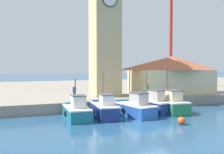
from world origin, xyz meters
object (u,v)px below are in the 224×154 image
at_px(fishing_boat_mid_left, 151,104).
at_px(warehouse_right, 172,74).
at_px(port_crane_near, 171,40).
at_px(dock_worker_along_quay, 74,92).
at_px(fishing_boat_far_left, 77,111).
at_px(mooring_buoy, 182,121).
at_px(fishing_boat_left_inner, 134,108).
at_px(fishing_boat_left_outer, 104,109).
at_px(dock_worker_near_tower, 147,90).
at_px(fishing_boat_center, 170,104).
at_px(clock_tower, 105,27).

distance_m(fishing_boat_mid_left, warehouse_right, 9.83).
height_order(warehouse_right, port_crane_near, port_crane_near).
bearing_deg(port_crane_near, dock_worker_along_quay, -147.21).
height_order(fishing_boat_far_left, warehouse_right, warehouse_right).
height_order(fishing_boat_mid_left, mooring_buoy, fishing_boat_mid_left).
bearing_deg(fishing_boat_left_inner, fishing_boat_left_outer, 176.44).
bearing_deg(fishing_boat_left_inner, mooring_buoy, -68.28).
distance_m(fishing_boat_mid_left, dock_worker_near_tower, 3.86).
bearing_deg(warehouse_right, mooring_buoy, -121.32).
bearing_deg(mooring_buoy, dock_worker_near_tower, 77.45).
bearing_deg(dock_worker_near_tower, fishing_boat_mid_left, -113.46).
height_order(fishing_boat_left_outer, fishing_boat_left_inner, fishing_boat_left_inner).
bearing_deg(fishing_boat_center, fishing_boat_mid_left, 158.51).
height_order(fishing_boat_far_left, dock_worker_near_tower, fishing_boat_far_left).
height_order(fishing_boat_left_outer, dock_worker_near_tower, fishing_boat_left_outer).
distance_m(port_crane_near, mooring_buoy, 29.78).
xyz_separation_m(fishing_boat_mid_left, dock_worker_along_quay, (-7.06, 4.05, 1.12)).
height_order(fishing_boat_center, port_crane_near, port_crane_near).
bearing_deg(fishing_boat_left_outer, warehouse_right, 30.79).
bearing_deg(fishing_boat_far_left, mooring_buoy, -35.07).
relative_size(fishing_boat_far_left, warehouse_right, 0.42).
height_order(fishing_boat_left_outer, dock_worker_along_quay, fishing_boat_left_outer).
height_order(fishing_boat_mid_left, warehouse_right, warehouse_right).
bearing_deg(fishing_boat_left_inner, clock_tower, 89.64).
bearing_deg(clock_tower, fishing_boat_left_outer, -110.38).
xyz_separation_m(fishing_boat_far_left, dock_worker_along_quay, (0.94, 4.82, 1.18)).
relative_size(fishing_boat_center, port_crane_near, 0.25).
height_order(fishing_boat_center, dock_worker_along_quay, fishing_boat_center).
height_order(fishing_boat_left_inner, mooring_buoy, fishing_boat_left_inner).
height_order(fishing_boat_mid_left, fishing_boat_center, fishing_boat_center).
xyz_separation_m(fishing_boat_left_outer, dock_worker_near_tower, (6.91, 4.35, 1.14)).
relative_size(fishing_boat_left_outer, fishing_boat_left_inner, 0.89).
bearing_deg(dock_worker_near_tower, fishing_boat_far_left, -156.27).
xyz_separation_m(fishing_boat_left_outer, fishing_boat_center, (7.26, 0.24, 0.03)).
height_order(dock_worker_near_tower, dock_worker_along_quay, same).
bearing_deg(fishing_boat_left_inner, warehouse_right, 38.61).
bearing_deg(fishing_boat_left_outer, fishing_boat_left_inner, -3.56).
xyz_separation_m(clock_tower, dock_worker_near_tower, (3.95, -3.62, -7.64)).
distance_m(port_crane_near, dock_worker_along_quay, 26.80).
relative_size(fishing_boat_far_left, dock_worker_along_quay, 2.86).
bearing_deg(dock_worker_along_quay, fishing_boat_center, -28.25).
distance_m(fishing_boat_left_outer, mooring_buoy, 6.96).
relative_size(fishing_boat_left_inner, dock_worker_near_tower, 3.25).
bearing_deg(mooring_buoy, warehouse_right, 58.68).
distance_m(mooring_buoy, dock_worker_near_tower, 9.71).
relative_size(fishing_boat_left_outer, dock_worker_near_tower, 2.89).
distance_m(fishing_boat_left_inner, dock_worker_near_tower, 6.15).
height_order(fishing_boat_far_left, fishing_boat_mid_left, fishing_boat_mid_left).
xyz_separation_m(fishing_boat_left_inner, dock_worker_near_tower, (4.00, 4.53, 1.15)).
distance_m(clock_tower, dock_worker_along_quay, 9.39).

